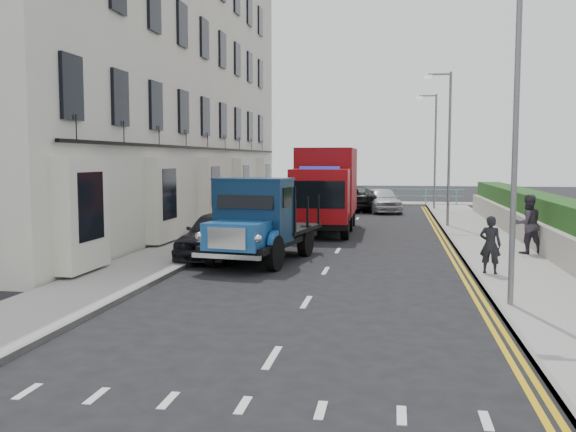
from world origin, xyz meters
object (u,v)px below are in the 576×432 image
Objects in this scene: bedford_lorry at (256,225)px; red_lorry at (326,187)px; lamp_far at (433,144)px; lamp_near at (510,117)px; lamp_mid at (447,140)px; pedestrian_east_near at (490,245)px; parked_car_front at (219,234)px.

bedford_lorry is 9.09m from red_lorry.
red_lorry reaches higher than bedford_lorry.
lamp_far is at bearing 66.15° from red_lorry.
red_lorry is (-5.20, 13.79, -2.08)m from lamp_near.
pedestrian_east_near is at bearing -88.97° from lamp_mid.
bedford_lorry is 3.65× the size of pedestrian_east_near.
lamp_far is at bearing 90.00° from lamp_near.
lamp_near is 16.00m from lamp_mid.
bedford_lorry is at bearing -98.13° from red_lorry.
parked_car_front is at bearing 152.73° from bedford_lorry.
lamp_mid reaches higher than red_lorry.
red_lorry is at bearing -44.39° from pedestrian_east_near.
pedestrian_east_near is (0.22, 3.67, -3.11)m from lamp_near.
red_lorry reaches higher than pedestrian_east_near.
lamp_near is 26.00m from lamp_far.
parked_car_front is 2.89× the size of pedestrian_east_near.
bedford_lorry is 6.68m from pedestrian_east_near.
lamp_mid is 4.56× the size of pedestrian_east_near.
lamp_far reaches higher than parked_car_front.
lamp_near is 1.01× the size of red_lorry.
pedestrian_east_near is (6.58, -1.13, -0.28)m from bedford_lorry.
parked_car_front is at bearing -127.50° from lamp_mid.
parked_car_front is 8.30m from pedestrian_east_near.
lamp_mid is 1.00× the size of lamp_far.
lamp_near is at bearing -34.46° from parked_car_front.
lamp_far is 4.56× the size of pedestrian_east_near.
pedestrian_east_near is at bearing -12.80° from parked_car_front.
lamp_far reaches higher than red_lorry.
lamp_far reaches higher than pedestrian_east_near.
lamp_near and lamp_mid have the same top height.
lamp_near reaches higher than red_lorry.
pedestrian_east_near is (0.22, -12.33, -3.11)m from lamp_mid.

